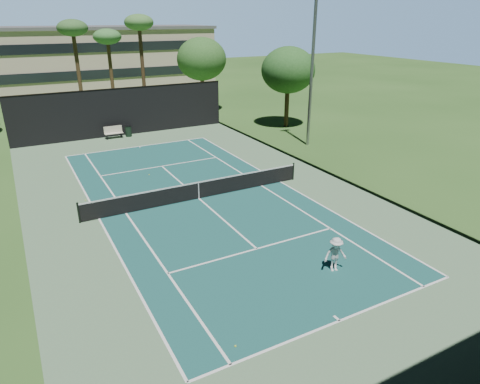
% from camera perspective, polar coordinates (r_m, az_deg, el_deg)
% --- Properties ---
extents(ground, '(160.00, 160.00, 0.00)m').
position_cam_1_polar(ground, '(24.13, -5.49, -0.91)').
color(ground, '#2F5821').
rests_on(ground, ground).
extents(apron_slab, '(18.00, 32.00, 0.01)m').
position_cam_1_polar(apron_slab, '(24.13, -5.49, -0.90)').
color(apron_slab, '#587C57').
rests_on(apron_slab, ground).
extents(court_surface, '(10.97, 23.77, 0.01)m').
position_cam_1_polar(court_surface, '(24.12, -5.49, -0.88)').
color(court_surface, '#19504C').
rests_on(court_surface, ground).
extents(court_lines, '(11.07, 23.87, 0.01)m').
position_cam_1_polar(court_lines, '(24.12, -5.49, -0.86)').
color(court_lines, white).
rests_on(court_lines, ground).
extents(tennis_net, '(12.90, 0.10, 1.10)m').
position_cam_1_polar(tennis_net, '(23.92, -5.54, 0.32)').
color(tennis_net, black).
rests_on(tennis_net, ground).
extents(fence, '(18.04, 32.05, 4.03)m').
position_cam_1_polar(fence, '(23.47, -5.73, 3.66)').
color(fence, black).
rests_on(fence, ground).
extents(player, '(1.05, 0.75, 1.47)m').
position_cam_1_polar(player, '(17.55, 12.61, -8.12)').
color(player, silver).
rests_on(player, ground).
extents(tennis_ball_a, '(0.07, 0.07, 0.07)m').
position_cam_1_polar(tennis_ball_a, '(14.05, -0.62, -19.87)').
color(tennis_ball_a, '#BED02F').
rests_on(tennis_ball_a, ground).
extents(tennis_ball_b, '(0.07, 0.07, 0.07)m').
position_cam_1_polar(tennis_ball_b, '(24.95, -7.54, -0.11)').
color(tennis_ball_b, '#BFCE2E').
rests_on(tennis_ball_b, ground).
extents(tennis_ball_c, '(0.08, 0.08, 0.08)m').
position_cam_1_polar(tennis_ball_c, '(28.24, -12.03, 2.29)').
color(tennis_ball_c, '#C2D02F').
rests_on(tennis_ball_c, ground).
extents(tennis_ball_d, '(0.06, 0.06, 0.06)m').
position_cam_1_polar(tennis_ball_d, '(25.28, -19.93, -1.03)').
color(tennis_ball_d, '#D8F036').
rests_on(tennis_ball_d, ground).
extents(park_bench, '(1.50, 0.45, 1.02)m').
position_cam_1_polar(park_bench, '(37.68, -16.52, 7.69)').
color(park_bench, beige).
rests_on(park_bench, ground).
extents(trash_bin, '(0.56, 0.56, 0.95)m').
position_cam_1_polar(trash_bin, '(37.96, -14.67, 7.88)').
color(trash_bin, black).
rests_on(trash_bin, ground).
extents(palm_a, '(2.80, 2.80, 9.32)m').
position_cam_1_polar(palm_a, '(45.00, -21.38, 19.26)').
color(palm_a, '#4C3820').
rests_on(palm_a, ground).
extents(palm_b, '(2.80, 2.80, 8.42)m').
position_cam_1_polar(palm_b, '(47.62, -17.25, 18.83)').
color(palm_b, '#4C3720').
rests_on(palm_b, ground).
extents(palm_c, '(2.80, 2.80, 9.77)m').
position_cam_1_polar(palm_c, '(45.27, -13.29, 20.66)').
color(palm_c, '#442F1D').
rests_on(palm_c, ground).
extents(decid_tree_a, '(5.12, 5.12, 7.62)m').
position_cam_1_polar(decid_tree_a, '(46.53, -5.14, 17.23)').
color(decid_tree_a, '#4C3520').
rests_on(decid_tree_a, ground).
extents(decid_tree_b, '(4.80, 4.80, 7.14)m').
position_cam_1_polar(decid_tree_b, '(39.77, 6.44, 15.83)').
color(decid_tree_b, '#4E3921').
rests_on(decid_tree_b, ground).
extents(campus_building, '(40.50, 12.50, 8.30)m').
position_cam_1_polar(campus_building, '(67.24, -22.01, 16.28)').
color(campus_building, beige).
rests_on(campus_building, ground).
extents(light_pole, '(0.90, 0.25, 12.22)m').
position_cam_1_polar(light_pole, '(33.63, 9.64, 16.87)').
color(light_pole, gray).
rests_on(light_pole, ground).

